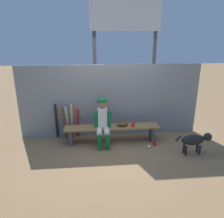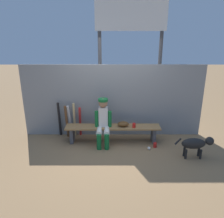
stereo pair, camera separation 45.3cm
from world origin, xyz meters
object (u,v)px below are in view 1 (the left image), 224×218
object	(u,v)px
bat_aluminum_silver	(67,122)
scoreboard	(127,28)
bat_aluminum_red	(78,123)
bat_wood_dark	(64,123)
dugout_bench	(112,130)
cup_on_ground	(154,143)
baseball	(149,147)
bat_aluminum_black	(56,121)
player_seated	(103,121)
cup_on_bench	(133,125)
baseball_glove	(122,124)
bat_wood_natural	(72,121)
dog	(195,140)

from	to	relation	value
bat_aluminum_silver	scoreboard	distance (m)	3.00
bat_aluminum_red	bat_wood_dark	distance (m)	0.34
dugout_bench	cup_on_ground	bearing A→B (deg)	-15.77
baseball	scoreboard	distance (m)	3.22
bat_wood_dark	bat_aluminum_black	world-z (taller)	bat_aluminum_black
bat_wood_dark	bat_aluminum_black	xyz separation A→B (m)	(-0.20, 0.08, 0.03)
player_seated	scoreboard	xyz separation A→B (m)	(0.77, 1.42, 2.13)
bat_aluminum_red	cup_on_bench	size ratio (longest dim) A/B	7.45
dugout_bench	baseball	world-z (taller)	dugout_bench
baseball_glove	bat_wood_natural	world-z (taller)	bat_wood_natural
bat_aluminum_black	dog	size ratio (longest dim) A/B	1.12
bat_aluminum_red	dog	bearing A→B (deg)	-22.23
bat_aluminum_red	baseball	size ratio (longest dim) A/B	11.08
player_seated	cup_on_ground	world-z (taller)	player_seated
bat_wood_dark	scoreboard	world-z (taller)	scoreboard
dugout_bench	dog	bearing A→B (deg)	-22.67
cup_on_bench	bat_aluminum_red	bearing A→B (deg)	163.57
player_seated	bat_aluminum_black	size ratio (longest dim) A/B	1.20
bat_wood_dark	cup_on_ground	world-z (taller)	bat_wood_dark
dugout_bench	player_seated	bearing A→B (deg)	-155.35
bat_aluminum_silver	cup_on_ground	distance (m)	2.24
player_seated	cup_on_bench	size ratio (longest dim) A/B	10.28
bat_aluminum_black	scoreboard	bearing A→B (deg)	26.68
baseball_glove	player_seated	bearing A→B (deg)	-167.64
bat_wood_dark	cup_on_bench	size ratio (longest dim) A/B	7.97
cup_on_ground	dugout_bench	bearing A→B (deg)	164.23
bat_wood_dark	baseball	xyz separation A→B (m)	(2.04, -0.68, -0.40)
cup_on_bench	dog	distance (m)	1.46
dugout_bench	bat_aluminum_black	xyz separation A→B (m)	(-1.39, 0.34, 0.14)
bat_aluminum_black	bat_aluminum_silver	bearing A→B (deg)	-7.21
cup_on_bench	player_seated	bearing A→B (deg)	-177.21
dugout_bench	bat_wood_natural	size ratio (longest dim) A/B	2.53
bat_aluminum_black	bat_aluminum_red	bearing A→B (deg)	-1.01
bat_wood_natural	scoreboard	xyz separation A→B (m)	(1.55, 0.97, 2.27)
baseball_glove	bat_aluminum_black	xyz separation A→B (m)	(-1.65, 0.34, -0.01)
bat_wood_natural	scoreboard	world-z (taller)	scoreboard
player_seated	bat_aluminum_red	world-z (taller)	player_seated
bat_wood_natural	cup_on_ground	xyz separation A→B (m)	(2.02, -0.63, -0.41)
baseball_glove	cup_on_ground	size ratio (longest dim) A/B	2.55
bat_wood_natural	cup_on_bench	bearing A→B (deg)	-15.39
dugout_bench	bat_wood_dark	bearing A→B (deg)	167.62
baseball_glove	bat_aluminum_silver	size ratio (longest dim) A/B	0.31
player_seated	baseball_glove	distance (m)	0.52
player_seated	bat_aluminum_silver	world-z (taller)	player_seated
scoreboard	cup_on_ground	bearing A→B (deg)	-73.56
scoreboard	bat_wood_dark	bearing A→B (deg)	-148.68
bat_aluminum_red	cup_on_ground	xyz separation A→B (m)	(1.87, -0.62, -0.35)
player_seated	dog	distance (m)	2.15
bat_aluminum_black	cup_on_ground	world-z (taller)	bat_aluminum_black
bat_wood_natural	baseball_glove	bearing A→B (deg)	-15.40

